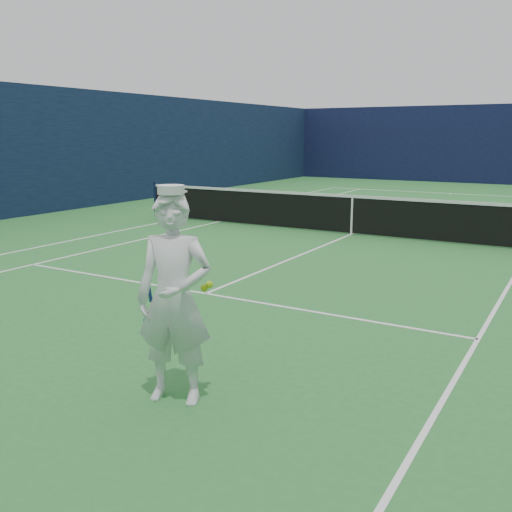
{
  "coord_description": "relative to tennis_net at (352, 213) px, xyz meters",
  "views": [
    {
      "loc": [
        5.11,
        -13.56,
        2.49
      ],
      "look_at": [
        1.9,
        -8.06,
        1.13
      ],
      "focal_mm": 40.0,
      "sensor_mm": 36.0,
      "label": 1
    }
  ],
  "objects": [
    {
      "name": "tennis_player",
      "position": [
        1.9,
        -9.56,
        0.45
      ],
      "size": [
        0.9,
        0.67,
        2.05
      ],
      "rotation": [
        0.0,
        0.0,
        0.3
      ],
      "color": "white",
      "rests_on": "ground"
    },
    {
      "name": "windscreen_fence",
      "position": [
        0.0,
        0.0,
        1.45
      ],
      "size": [
        20.12,
        36.12,
        4.0
      ],
      "color": "#0E1334",
      "rests_on": "ground"
    },
    {
      "name": "court_markings",
      "position": [
        0.0,
        0.0,
        -0.55
      ],
      "size": [
        11.03,
        23.83,
        0.01
      ],
      "color": "white",
      "rests_on": "ground"
    },
    {
      "name": "tennis_net",
      "position": [
        0.0,
        0.0,
        0.0
      ],
      "size": [
        12.88,
        0.09,
        1.07
      ],
      "color": "#141E4C",
      "rests_on": "ground"
    },
    {
      "name": "ground",
      "position": [
        0.0,
        0.0,
        -0.55
      ],
      "size": [
        80.0,
        80.0,
        0.0
      ],
      "primitive_type": "plane",
      "color": "#2C7431",
      "rests_on": "ground"
    }
  ]
}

